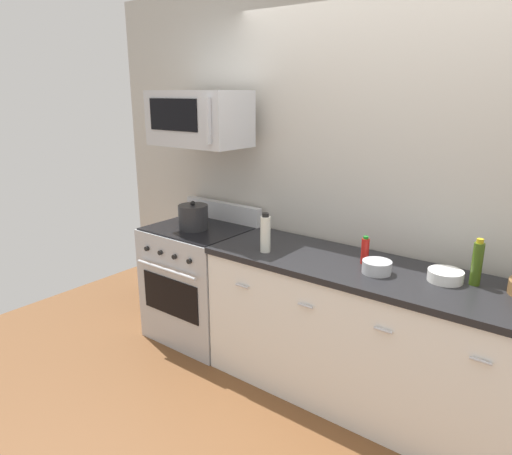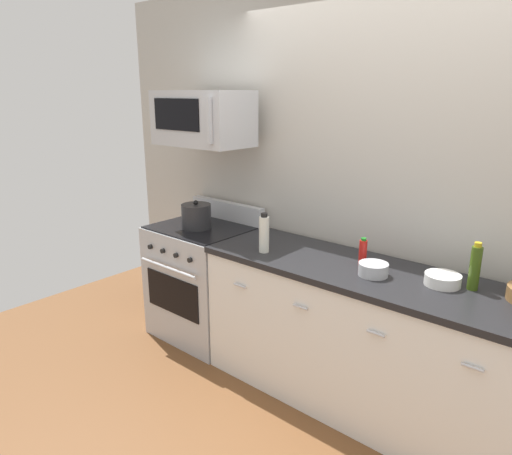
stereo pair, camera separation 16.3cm
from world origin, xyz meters
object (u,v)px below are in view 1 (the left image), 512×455
(bottle_hot_sauce_red, at_px, (365,251))
(stockpot, at_px, (193,217))
(bowl_steel_prep, at_px, (377,267))
(range_oven, at_px, (201,281))
(microwave, at_px, (199,118))
(bowl_white_ceramic, at_px, (445,275))
(bottle_vinegar_white, at_px, (265,234))
(bottle_olive_oil, at_px, (477,263))

(bottle_hot_sauce_red, xyz_separation_m, stockpot, (-1.37, -0.11, 0.01))
(bottle_hot_sauce_red, bearing_deg, bowl_steel_prep, -39.73)
(range_oven, relative_size, microwave, 1.44)
(microwave, xyz_separation_m, bowl_white_ceramic, (1.85, 0.02, -0.80))
(bottle_hot_sauce_red, xyz_separation_m, bowl_white_ceramic, (0.48, 0.01, -0.05))
(bottle_vinegar_white, bearing_deg, bottle_olive_oil, 11.66)
(bottle_hot_sauce_red, height_order, stockpot, stockpot)
(bottle_vinegar_white, bearing_deg, range_oven, 169.26)
(microwave, distance_m, bottle_olive_oil, 2.11)
(microwave, height_order, bowl_steel_prep, microwave)
(bottle_olive_oil, bearing_deg, stockpot, -175.23)
(range_oven, distance_m, stockpot, 0.55)
(bowl_steel_prep, relative_size, stockpot, 0.75)
(microwave, relative_size, bottle_hot_sauce_red, 4.26)
(bottle_vinegar_white, xyz_separation_m, bowl_white_ceramic, (1.10, 0.21, -0.09))
(bottle_vinegar_white, bearing_deg, stockpot, 173.22)
(stockpot, bearing_deg, bowl_steel_prep, 0.06)
(bowl_white_ceramic, xyz_separation_m, bowl_steel_prep, (-0.35, -0.12, 0.00))
(bottle_olive_oil, relative_size, stockpot, 1.16)
(bowl_steel_prep, bearing_deg, bottle_vinegar_white, -173.00)
(bowl_steel_prep, height_order, stockpot, stockpot)
(bowl_steel_prep, xyz_separation_m, stockpot, (-1.49, -0.00, 0.06))
(range_oven, xyz_separation_m, bottle_hot_sauce_red, (1.37, 0.05, 0.53))
(bottle_olive_oil, bearing_deg, microwave, -178.04)
(bowl_white_ceramic, bearing_deg, stockpot, -176.33)
(range_oven, height_order, microwave, microwave)
(bottle_hot_sauce_red, xyz_separation_m, bottle_olive_oil, (0.62, 0.06, 0.04))
(microwave, xyz_separation_m, bottle_vinegar_white, (0.75, -0.19, -0.71))
(bowl_steel_prep, bearing_deg, bottle_olive_oil, 18.32)
(bottle_vinegar_white, xyz_separation_m, bowl_steel_prep, (0.74, 0.09, -0.09))
(bottle_olive_oil, distance_m, bottle_vinegar_white, 1.26)
(range_oven, relative_size, bottle_hot_sauce_red, 6.12)
(microwave, bearing_deg, range_oven, -90.29)
(microwave, relative_size, bowl_steel_prep, 4.37)
(range_oven, distance_m, microwave, 1.28)
(microwave, height_order, bottle_vinegar_white, microwave)
(bottle_olive_oil, relative_size, bowl_white_ceramic, 1.37)
(stockpot, bearing_deg, bottle_vinegar_white, -6.78)
(bottle_olive_oil, xyz_separation_m, stockpot, (-1.99, -0.17, -0.03))
(bottle_hot_sauce_red, bearing_deg, range_oven, -177.80)
(microwave, bearing_deg, bottle_olive_oil, 1.96)
(microwave, distance_m, bottle_hot_sauce_red, 1.56)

